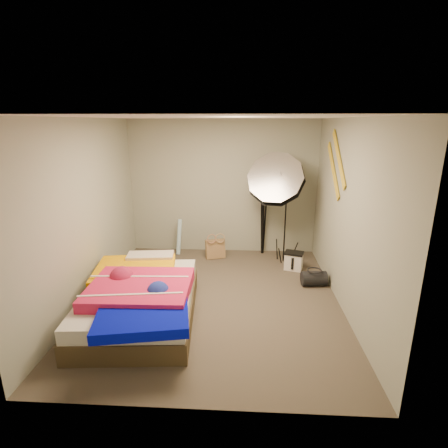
# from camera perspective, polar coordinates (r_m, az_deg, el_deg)

# --- Properties ---
(floor) EXTENTS (4.00, 4.00, 0.00)m
(floor) POSITION_cam_1_polar(r_m,az_deg,el_deg) (5.13, -1.53, -12.15)
(floor) COLOR brown
(floor) RESTS_ON ground
(ceiling) EXTENTS (4.00, 4.00, 0.00)m
(ceiling) POSITION_cam_1_polar(r_m,az_deg,el_deg) (4.50, -1.78, 17.04)
(ceiling) COLOR silver
(ceiling) RESTS_ON wall_back
(wall_back) EXTENTS (3.50, 0.00, 3.50)m
(wall_back) POSITION_cam_1_polar(r_m,az_deg,el_deg) (6.61, -0.19, 5.95)
(wall_back) COLOR gray
(wall_back) RESTS_ON floor
(wall_front) EXTENTS (3.50, 0.00, 3.50)m
(wall_front) POSITION_cam_1_polar(r_m,az_deg,el_deg) (2.79, -5.11, -9.18)
(wall_front) COLOR gray
(wall_front) RESTS_ON floor
(wall_left) EXTENTS (0.00, 4.00, 4.00)m
(wall_left) POSITION_cam_1_polar(r_m,az_deg,el_deg) (5.11, -21.60, 1.66)
(wall_left) COLOR gray
(wall_left) RESTS_ON floor
(wall_right) EXTENTS (0.00, 4.00, 4.00)m
(wall_right) POSITION_cam_1_polar(r_m,az_deg,el_deg) (4.84, 19.48, 1.09)
(wall_right) COLOR gray
(wall_right) RESTS_ON floor
(tote_bag) EXTENTS (0.38, 0.25, 0.37)m
(tote_bag) POSITION_cam_1_polar(r_m,az_deg,el_deg) (6.49, -1.43, -4.09)
(tote_bag) COLOR #9E7C52
(tote_bag) RESTS_ON floor
(wrapping_roll) EXTENTS (0.14, 0.21, 0.68)m
(wrapping_roll) POSITION_cam_1_polar(r_m,az_deg,el_deg) (6.71, -7.35, -2.09)
(wrapping_roll) COLOR #68B4E0
(wrapping_roll) RESTS_ON floor
(camera_case) EXTENTS (0.34, 0.28, 0.29)m
(camera_case) POSITION_cam_1_polar(r_m,az_deg,el_deg) (6.13, 11.29, -6.01)
(camera_case) COLOR white
(camera_case) RESTS_ON floor
(duffel_bag) EXTENTS (0.40, 0.27, 0.23)m
(duffel_bag) POSITION_cam_1_polar(r_m,az_deg,el_deg) (5.64, 14.46, -8.59)
(duffel_bag) COLOR black
(duffel_bag) RESTS_ON floor
(wall_stripe_upper) EXTENTS (0.02, 0.91, 0.78)m
(wall_stripe_upper) POSITION_cam_1_polar(r_m,az_deg,el_deg) (5.28, 18.24, 10.18)
(wall_stripe_upper) COLOR gold
(wall_stripe_upper) RESTS_ON wall_right
(wall_stripe_lower) EXTENTS (0.02, 0.91, 0.78)m
(wall_stripe_lower) POSITION_cam_1_polar(r_m,az_deg,el_deg) (5.55, 17.41, 8.42)
(wall_stripe_lower) COLOR gold
(wall_stripe_lower) RESTS_ON wall_right
(bed) EXTENTS (1.56, 2.18, 0.57)m
(bed) POSITION_cam_1_polar(r_m,az_deg,el_deg) (4.68, -13.50, -11.69)
(bed) COLOR #483924
(bed) RESTS_ON floor
(photo_umbrella) EXTENTS (1.31, 1.04, 2.07)m
(photo_umbrella) POSITION_cam_1_polar(r_m,az_deg,el_deg) (6.02, 8.51, 7.02)
(photo_umbrella) COLOR black
(photo_umbrella) RESTS_ON floor
(camera_tripod) EXTENTS (0.08, 0.08, 1.19)m
(camera_tripod) POSITION_cam_1_polar(r_m,az_deg,el_deg) (6.62, 6.43, 0.83)
(camera_tripod) COLOR black
(camera_tripod) RESTS_ON floor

